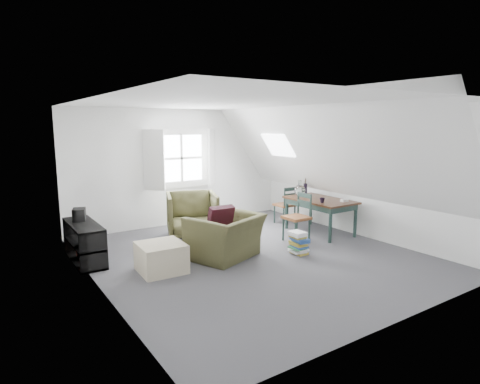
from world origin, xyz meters
TOP-DOWN VIEW (x-y plane):
  - floor at (0.00, 0.00)m, footprint 5.50×5.50m
  - ceiling at (0.00, 0.00)m, footprint 5.50×5.50m
  - wall_back at (0.00, 2.75)m, footprint 5.00×0.00m
  - wall_front at (0.00, -2.75)m, footprint 5.00×0.00m
  - wall_left at (-2.50, 0.00)m, footprint 0.00×5.50m
  - wall_right at (2.50, 0.00)m, footprint 0.00×5.50m
  - slope_left at (-1.55, 0.00)m, footprint 3.19×5.50m
  - slope_right at (1.55, 0.00)m, footprint 3.19×5.50m
  - dormer_window at (0.00, 2.68)m, footprint 1.71×0.35m
  - skylight at (1.55, 1.30)m, footprint 0.35×0.75m
  - armchair_near at (-0.43, 0.19)m, footprint 1.37×1.29m
  - armchair_far at (-0.31, 1.62)m, footprint 1.22×1.23m
  - throw_pillow at (-0.43, 0.34)m, footprint 0.44×0.26m
  - ottoman at (-1.56, 0.18)m, footprint 0.68×0.68m
  - dining_table at (1.97, 0.45)m, footprint 0.83×1.39m
  - demijohn at (1.82, 0.90)m, footprint 0.23×0.23m
  - vase_twigs at (2.07, 1.00)m, footprint 0.08×0.09m
  - cup at (1.72, 0.15)m, footprint 0.13×0.13m
  - paper_box at (2.17, 0.00)m, footprint 0.14×0.10m
  - dining_chair_far at (1.88, 1.41)m, footprint 0.39×0.39m
  - dining_chair_near at (1.21, 0.26)m, footprint 0.42×0.42m
  - media_shelf at (-2.40, 1.24)m, footprint 0.41×1.22m
  - electronics_box at (-2.40, 1.53)m, footprint 0.26×0.31m
  - magazine_stack at (0.70, -0.33)m, footprint 0.29×0.34m

SIDE VIEW (x-z plane):
  - floor at x=0.00m, z-range 0.00..0.00m
  - armchair_near at x=-0.43m, z-range -0.36..0.36m
  - armchair_far at x=-0.31m, z-range -0.44..0.44m
  - magazine_stack at x=0.70m, z-range 0.00..0.38m
  - ottoman at x=-1.56m, z-range 0.00..0.43m
  - media_shelf at x=-2.40m, z-range -0.03..0.59m
  - dining_chair_far at x=1.88m, z-range 0.02..0.85m
  - dining_chair_near at x=1.21m, z-range 0.02..0.92m
  - dining_table at x=1.97m, z-range 0.26..0.95m
  - throw_pillow at x=-0.43m, z-range 0.41..0.85m
  - cup at x=1.72m, z-range 0.65..0.74m
  - electronics_box at x=-2.40m, z-range 0.61..0.82m
  - paper_box at x=2.17m, z-range 0.69..0.74m
  - vase_twigs at x=2.07m, z-range 0.53..1.13m
  - demijohn at x=1.82m, z-range 0.66..0.99m
  - wall_back at x=0.00m, z-range -1.25..3.75m
  - wall_front at x=0.00m, z-range -1.25..3.75m
  - wall_left at x=-2.50m, z-range -1.50..4.00m
  - wall_right at x=2.50m, z-range -1.50..4.00m
  - dormer_window at x=0.00m, z-range 0.80..2.10m
  - skylight at x=1.55m, z-range 1.51..1.98m
  - slope_left at x=-1.55m, z-range -0.47..4.02m
  - slope_right at x=1.55m, z-range -0.47..4.02m
  - ceiling at x=0.00m, z-range 2.50..2.50m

